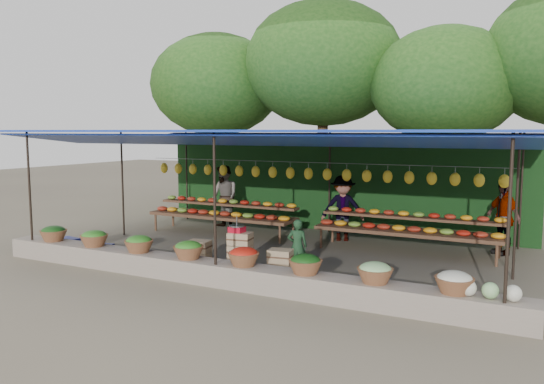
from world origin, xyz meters
The scene contains 16 objects.
ground centered at (0.00, 0.00, 0.00)m, with size 60.00×60.00×0.00m, color brown.
stone_curb centered at (0.00, -2.75, 0.20)m, with size 10.60×0.55×0.40m, color gray.
stall_canopy centered at (0.00, 0.07, 2.67)m, with size 10.80×6.60×2.82m.
produce_baskets centered at (-0.10, -2.75, 0.56)m, with size 8.98×0.58×0.34m.
netting_backdrop centered at (0.00, 3.15, 1.25)m, with size 10.60×0.06×2.50m, color #1A4217.
tree_row centered at (0.50, 6.09, 4.70)m, with size 16.51×5.50×7.12m.
fruit_table_left centered at (-2.49, 1.35, 0.61)m, with size 4.21×0.95×0.93m.
fruit_table_right centered at (2.51, 1.35, 0.61)m, with size 4.21×0.95×0.93m.
crate_counter centered at (-0.20, -1.72, 0.31)m, with size 2.39×0.40×0.77m.
weighing_scale centered at (-0.24, -1.72, 0.85)m, with size 0.31×0.31×0.32m.
vendor_seated centered at (0.96, -1.43, 0.54)m, with size 0.39×0.26×1.08m, color #1C3D22.
customer_left centered at (-2.87, 2.04, 0.91)m, with size 0.89×0.69×1.83m, color slate.
customer_mid centered at (0.71, 1.98, 0.84)m, with size 1.08×0.62×1.67m, color slate.
customer_right centered at (4.47, 2.16, 0.85)m, with size 0.99×0.41×1.69m, color slate.
blue_crate_front centered at (-4.62, -2.09, 0.15)m, with size 0.51×0.37×0.31m, color navy.
blue_crate_back centered at (-3.50, -2.15, 0.14)m, with size 0.47×0.34×0.28m, color navy.
Camera 1 is at (5.12, -10.80, 2.80)m, focal length 35.00 mm.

